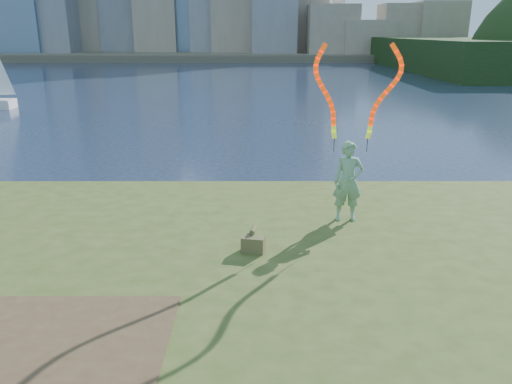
{
  "coord_description": "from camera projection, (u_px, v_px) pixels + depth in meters",
  "views": [
    {
      "loc": [
        0.6,
        -8.81,
        4.86
      ],
      "look_at": [
        0.61,
        1.0,
        1.71
      ],
      "focal_mm": 35.0,
      "sensor_mm": 36.0,
      "label": 1
    }
  ],
  "objects": [
    {
      "name": "canvas_bag",
      "position": [
        253.0,
        243.0,
        9.64
      ],
      "size": [
        0.48,
        0.54,
        0.41
      ],
      "rotation": [
        0.0,
        0.0,
        -0.21
      ],
      "color": "#4B4A28",
      "rests_on": "grassy_knoll"
    },
    {
      "name": "woman_with_ribbons",
      "position": [
        349.0,
        160.0,
        10.92
      ],
      "size": [
        2.12,
        0.46,
        4.16
      ],
      "rotation": [
        0.0,
        0.0,
        -0.04
      ],
      "color": "#1E6D31",
      "rests_on": "grassy_knoll"
    },
    {
      "name": "dirt_patch",
      "position": [
        44.0,
        354.0,
        6.58
      ],
      "size": [
        3.2,
        3.0,
        0.02
      ],
      "primitive_type": "cube",
      "color": "#47331E",
      "rests_on": "grassy_knoll"
    },
    {
      "name": "grassy_knoll",
      "position": [
        216.0,
        344.0,
        7.59
      ],
      "size": [
        20.0,
        18.0,
        0.8
      ],
      "color": "#3A491A",
      "rests_on": "ground"
    },
    {
      "name": "far_shore",
      "position": [
        252.0,
        54.0,
        100.11
      ],
      "size": [
        320.0,
        40.0,
        1.2
      ],
      "primitive_type": "cube",
      "color": "brown",
      "rests_on": "ground"
    },
    {
      "name": "ground",
      "position": [
        225.0,
        289.0,
        9.87
      ],
      "size": [
        320.0,
        320.0,
        0.0
      ],
      "primitive_type": "plane",
      "color": "#18243C",
      "rests_on": "ground"
    }
  ]
}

